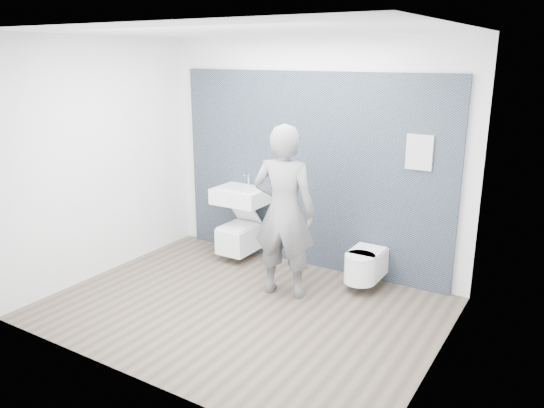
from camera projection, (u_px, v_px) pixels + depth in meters
The scene contains 8 objects.
ground at pixel (242, 308), 5.61m from camera, with size 4.00×4.00×0.00m, color brown.
room_shell at pixel (240, 145), 5.13m from camera, with size 4.00×4.00×4.00m.
tile_wall at pixel (307, 263), 6.81m from camera, with size 3.60×0.06×2.40m, color black.
washbasin at pixel (241, 195), 6.78m from camera, with size 0.66×0.49×0.49m.
toilet_square at pixel (240, 237), 6.90m from camera, with size 0.39×0.57×0.68m.
toilet_rounded at pixel (364, 265), 6.01m from camera, with size 0.36×0.61×0.33m.
info_placard at pixel (409, 287), 6.10m from camera, with size 0.29×0.03×0.38m, color white.
visitor at pixel (284, 212), 5.70m from camera, with size 0.69×0.46×1.90m, color slate.
Camera 1 is at (2.93, -4.17, 2.59)m, focal length 35.00 mm.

